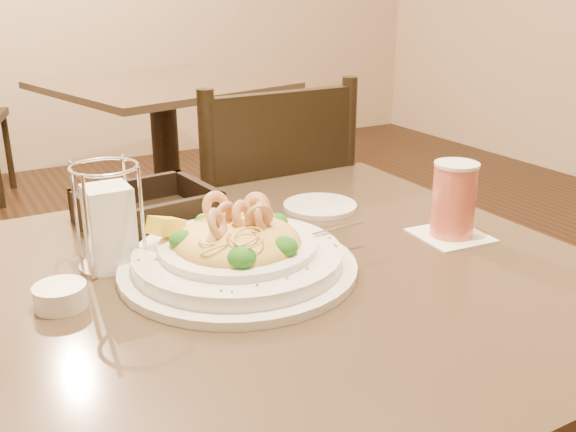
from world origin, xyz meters
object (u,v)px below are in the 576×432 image
main_table (294,394)px  dining_chair_near (258,246)px  side_plate (320,206)px  bread_basket (147,212)px  pasta_bowl (238,252)px  napkin_caddy (110,224)px  butter_ramekin (60,296)px  drink_glass (454,201)px  background_table (164,133)px

main_table → dining_chair_near: (0.23, 0.59, 0.00)m
main_table → side_plate: (0.18, 0.22, 0.23)m
main_table → bread_basket: size_ratio=3.74×
main_table → side_plate: side_plate is taller
bread_basket → side_plate: 0.33m
main_table → pasta_bowl: pasta_bowl is taller
napkin_caddy → side_plate: bearing=9.4°
bread_basket → butter_ramekin: bread_basket is taller
main_table → napkin_caddy: (-0.24, 0.15, 0.30)m
main_table → bread_basket: 0.41m
pasta_bowl → side_plate: bearing=35.1°
drink_glass → napkin_caddy: size_ratio=0.80×
pasta_bowl → side_plate: size_ratio=2.80×
drink_glass → dining_chair_near: bearing=96.6°
main_table → drink_glass: size_ratio=6.88×
drink_glass → napkin_caddy: bearing=163.0°
background_table → main_table: bearing=-103.5°
dining_chair_near → butter_ramekin: bearing=43.1°
background_table → bread_basket: bread_basket is taller
background_table → napkin_caddy: 2.00m
background_table → pasta_bowl: 2.05m
drink_glass → side_plate: size_ratio=0.92×
main_table → bread_basket: bearing=113.8°
drink_glass → napkin_caddy: (-0.54, 0.16, 0.00)m
background_table → dining_chair_near: size_ratio=1.17×
napkin_caddy → butter_ramekin: bearing=-135.2°
background_table → bread_basket: 1.81m
side_plate → bread_basket: bearing=165.5°
bread_basket → main_table: bearing=-66.2°
dining_chair_near → butter_ramekin: dining_chair_near is taller
background_table → dining_chair_near: dining_chair_near is taller
dining_chair_near → napkin_caddy: bearing=42.8°
main_table → pasta_bowl: bearing=156.8°
dining_chair_near → drink_glass: size_ratio=7.11×
main_table → dining_chair_near: dining_chair_near is taller
butter_ramekin → bread_basket: bearing=50.9°
background_table → bread_basket: (-0.61, -1.69, 0.25)m
pasta_bowl → napkin_caddy: (-0.16, 0.11, 0.04)m
pasta_bowl → drink_glass: size_ratio=3.04×
pasta_bowl → side_plate: pasta_bowl is taller
pasta_bowl → napkin_caddy: 0.20m
pasta_bowl → side_plate: 0.32m
dining_chair_near → bread_basket: (-0.36, -0.29, 0.25)m
bread_basket → napkin_caddy: size_ratio=1.48×
pasta_bowl → drink_glass: (0.38, -0.05, 0.03)m
drink_glass → butter_ramekin: drink_glass is taller
side_plate → main_table: bearing=-130.2°
drink_glass → main_table: bearing=177.0°
pasta_bowl → butter_ramekin: bearing=175.9°
bread_basket → butter_ramekin: bearing=-129.1°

